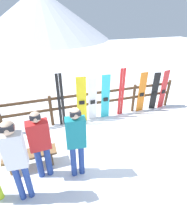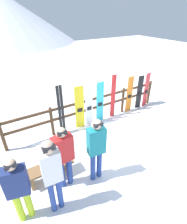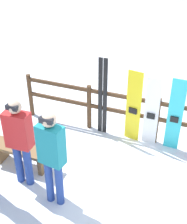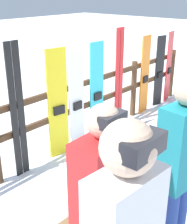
% 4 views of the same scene
% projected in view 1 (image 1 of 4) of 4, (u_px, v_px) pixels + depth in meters
% --- Properties ---
extents(ground_plane, '(40.00, 40.00, 0.00)m').
position_uv_depth(ground_plane, '(117.00, 151.00, 4.74)').
color(ground_plane, white).
extents(mountain_backdrop, '(18.00, 18.00, 6.00)m').
position_uv_depth(mountain_backdrop, '(41.00, 14.00, 22.83)').
color(mountain_backdrop, silver).
rests_on(mountain_backdrop, ground).
extents(fence, '(6.04, 0.10, 1.05)m').
position_uv_depth(fence, '(95.00, 101.00, 5.91)').
color(fence, '#4C331E').
rests_on(fence, ground).
extents(bench, '(1.21, 0.36, 0.42)m').
position_uv_depth(bench, '(31.00, 156.00, 4.12)').
color(bench, brown).
rests_on(bench, ground).
extents(person_red, '(0.44, 0.26, 1.67)m').
position_uv_depth(person_red, '(40.00, 142.00, 3.57)').
color(person_red, navy).
rests_on(person_red, ground).
extents(person_teal, '(0.43, 0.27, 1.74)m').
position_uv_depth(person_teal, '(76.00, 139.00, 3.57)').
color(person_teal, navy).
rests_on(person_teal, ground).
extents(person_white, '(0.38, 0.24, 1.83)m').
position_uv_depth(person_white, '(16.00, 156.00, 3.01)').
color(person_white, navy).
rests_on(person_white, ground).
extents(ski_pair_black, '(0.19, 0.02, 1.74)m').
position_uv_depth(ski_pair_black, '(61.00, 101.00, 5.43)').
color(ski_pair_black, black).
rests_on(ski_pair_black, ground).
extents(snowboard_yellow, '(0.32, 0.10, 1.57)m').
position_uv_depth(snowboard_yellow, '(82.00, 100.00, 5.66)').
color(snowboard_yellow, yellow).
rests_on(snowboard_yellow, ground).
extents(snowboard_white, '(0.29, 0.06, 1.49)m').
position_uv_depth(snowboard_white, '(93.00, 100.00, 5.78)').
color(snowboard_white, white).
rests_on(snowboard_white, ground).
extents(snowboard_cyan, '(0.29, 0.06, 1.55)m').
position_uv_depth(snowboard_cyan, '(105.00, 97.00, 5.90)').
color(snowboard_cyan, '#2DBFCC').
rests_on(snowboard_cyan, ground).
extents(ski_pair_red, '(0.19, 0.02, 1.71)m').
position_uv_depth(ski_pair_red, '(121.00, 93.00, 6.02)').
color(ski_pair_red, red).
rests_on(ski_pair_red, ground).
extents(snowboard_orange, '(0.29, 0.07, 1.49)m').
position_uv_depth(snowboard_orange, '(142.00, 93.00, 6.30)').
color(snowboard_orange, orange).
rests_on(snowboard_orange, ground).
extents(snowboard_black_stripe, '(0.25, 0.08, 1.43)m').
position_uv_depth(snowboard_black_stripe, '(155.00, 92.00, 6.46)').
color(snowboard_black_stripe, black).
rests_on(snowboard_black_stripe, ground).
extents(snowboard_red, '(0.28, 0.10, 1.47)m').
position_uv_depth(snowboard_red, '(163.00, 90.00, 6.56)').
color(snowboard_red, red).
rests_on(snowboard_red, ground).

